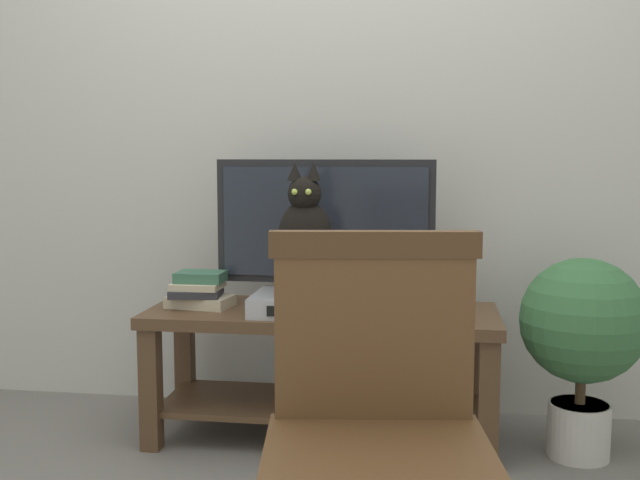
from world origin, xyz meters
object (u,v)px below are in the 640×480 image
at_px(tv, 325,229).
at_px(book_stack, 199,291).
at_px(wooden_chair, 377,414).
at_px(potted_plant, 583,332).
at_px(tv_stand, 322,349).
at_px(media_box, 306,304).
at_px(cat, 306,246).

xyz_separation_m(tv, book_stack, (-0.48, -0.10, -0.24)).
xyz_separation_m(wooden_chair, potted_plant, (0.65, 1.18, -0.08)).
relative_size(tv_stand, potted_plant, 1.82).
xyz_separation_m(tv_stand, media_box, (-0.05, -0.07, 0.19)).
height_order(cat, potted_plant, cat).
distance_m(tv_stand, tv, 0.46).
distance_m(book_stack, potted_plant, 1.42).
xyz_separation_m(wooden_chair, book_stack, (-0.77, 1.21, 0.03)).
height_order(tv, wooden_chair, tv).
relative_size(media_box, wooden_chair, 0.43).
distance_m(tv, wooden_chair, 1.37).
distance_m(media_box, potted_plant, 0.99).
xyz_separation_m(tv_stand, wooden_chair, (0.29, -1.22, 0.19)).
bearing_deg(tv, wooden_chair, -77.38).
distance_m(cat, book_stack, 0.48).
bearing_deg(tv, tv_stand, -90.02).
bearing_deg(book_stack, media_box, -7.72).
distance_m(tv, cat, 0.18).
xyz_separation_m(tv_stand, potted_plant, (0.94, -0.04, 0.11)).
height_order(cat, wooden_chair, cat).
relative_size(wooden_chair, book_stack, 3.54).
height_order(tv, cat, tv).
distance_m(tv_stand, media_box, 0.21).
bearing_deg(tv_stand, tv, 89.98).
xyz_separation_m(media_box, cat, (0.00, -0.01, 0.22)).
relative_size(tv_stand, cat, 2.72).
relative_size(tv_stand, media_box, 3.33).
bearing_deg(potted_plant, media_box, -178.27).
height_order(tv_stand, potted_plant, potted_plant).
relative_size(tv_stand, tv, 1.57).
height_order(tv, media_box, tv).
height_order(cat, book_stack, cat).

